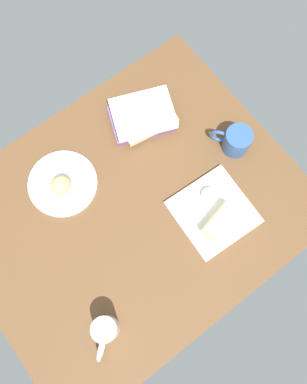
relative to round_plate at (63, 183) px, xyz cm
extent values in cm
cube|color=brown|center=(-13.48, 21.26, -2.70)|extent=(110.00, 90.00, 4.00)
cylinder|color=white|center=(0.00, 0.00, 0.00)|extent=(23.54, 23.54, 1.40)
ellipsoid|color=tan|center=(0.91, 1.58, 3.60)|extent=(8.97, 8.67, 5.79)
cube|color=silver|center=(-34.39, 38.69, 0.10)|extent=(25.13, 25.13, 1.60)
cylinder|color=silver|center=(-36.32, 33.68, 2.13)|extent=(5.13, 5.13, 2.46)
cylinder|color=#BD521F|center=(-36.32, 33.68, 3.06)|extent=(4.21, 4.21, 0.40)
cylinder|color=beige|center=(-32.86, 42.71, 4.13)|extent=(13.20, 8.93, 6.46)
cube|color=#6B4C7A|center=(-35.58, -3.10, 0.38)|extent=(25.46, 21.77, 2.16)
cube|color=beige|center=(-36.48, -2.20, 2.76)|extent=(21.25, 17.66, 2.59)
cube|color=silver|center=(-35.83, -2.17, 5.52)|extent=(25.21, 22.27, 2.93)
cylinder|color=#2D518C|center=(-55.62, 24.79, 4.02)|extent=(9.23, 9.23, 9.43)
cylinder|color=olive|center=(-55.62, 24.79, 8.13)|extent=(7.57, 7.57, 0.40)
torus|color=#2D518C|center=(-52.00, 19.78, 4.02)|extent=(4.99, 6.26, 6.86)
cylinder|color=white|center=(15.00, 47.23, 4.50)|extent=(7.64, 7.64, 10.41)
cylinder|color=olive|center=(15.00, 47.23, 9.11)|extent=(6.27, 6.27, 0.40)
torus|color=white|center=(19.13, 50.92, 4.50)|extent=(6.35, 5.86, 7.44)
camera|label=1|loc=(0.21, 51.31, 130.71)|focal=37.74mm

